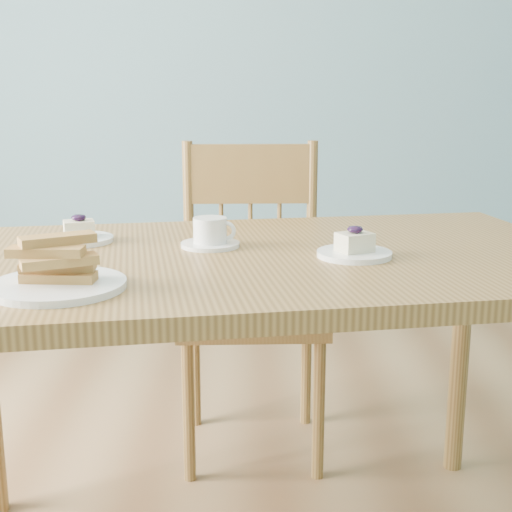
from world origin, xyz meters
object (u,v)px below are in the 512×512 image
dining_table (260,288)px  coffee_cup (211,234)px  biscotti_plate (57,273)px  cheesecake_plate_near (354,249)px  dining_chair (252,297)px  cheesecake_plate_far (79,235)px

dining_table → coffee_cup: (-0.11, 0.07, 0.11)m
biscotti_plate → cheesecake_plate_near: bearing=23.3°
dining_chair → cheesecake_plate_near: bearing=-72.9°
dining_chair → cheesecake_plate_far: 0.73m
cheesecake_plate_far → cheesecake_plate_near: bearing=-14.2°
dining_chair → cheesecake_plate_far: (-0.42, -0.51, 0.31)m
cheesecake_plate_near → cheesecake_plate_far: bearing=165.8°
dining_table → biscotti_plate: 0.48m
dining_table → dining_chair: 0.67m
cheesecake_plate_near → coffee_cup: bearing=161.7°
cheesecake_plate_near → cheesecake_plate_far: (-0.64, 0.16, -0.00)m
cheesecake_plate_near → biscotti_plate: (-0.58, -0.25, 0.01)m
dining_table → cheesecake_plate_near: bearing=-18.4°
dining_chair → coffee_cup: dining_chair is taller
dining_chair → coffee_cup: 0.66m
dining_chair → cheesecake_plate_near: dining_chair is taller
dining_chair → cheesecake_plate_near: 0.77m
dining_table → biscotti_plate: bearing=-152.1°
cheesecake_plate_far → biscotti_plate: bearing=-82.4°
biscotti_plate → coffee_cup: bearing=53.7°
dining_chair → biscotti_plate: bearing=-112.6°
dining_table → coffee_cup: 0.17m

